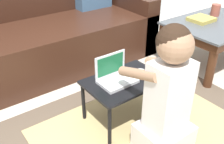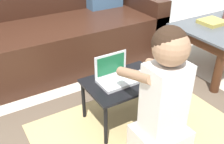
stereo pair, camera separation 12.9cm
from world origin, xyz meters
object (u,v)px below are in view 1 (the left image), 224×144
(laptop_desk, at_px, (124,85))
(laptop, at_px, (116,77))
(cup_on_table, at_px, (216,10))
(person_seated, at_px, (168,94))
(coffee_table, at_px, (215,29))
(computer_mouse, at_px, (143,73))
(couch, at_px, (39,34))
(book_on_table, at_px, (201,19))

(laptop_desk, height_order, laptop, laptop)
(cup_on_table, bearing_deg, person_seated, -154.62)
(coffee_table, bearing_deg, person_seated, -156.86)
(computer_mouse, height_order, person_seated, person_seated)
(couch, relative_size, coffee_table, 2.42)
(person_seated, relative_size, book_on_table, 3.74)
(laptop_desk, relative_size, person_seated, 0.65)
(couch, height_order, computer_mouse, couch)
(person_seated, bearing_deg, couch, 95.85)
(computer_mouse, xyz_separation_m, person_seated, (-0.12, -0.32, 0.05))
(couch, xyz_separation_m, book_on_table, (1.22, -0.82, 0.12))
(laptop_desk, distance_m, person_seated, 0.36)
(cup_on_table, bearing_deg, coffee_table, -139.01)
(laptop_desk, relative_size, book_on_table, 2.42)
(coffee_table, distance_m, laptop_desk, 1.20)
(couch, distance_m, laptop_desk, 1.08)
(couch, bearing_deg, laptop_desk, -83.41)
(laptop, bearing_deg, computer_mouse, -13.03)
(cup_on_table, distance_m, book_on_table, 0.24)
(laptop, distance_m, computer_mouse, 0.20)
(coffee_table, distance_m, book_on_table, 0.16)
(laptop_desk, relative_size, cup_on_table, 4.70)
(computer_mouse, bearing_deg, cup_on_table, 14.05)
(coffee_table, height_order, laptop_desk, coffee_table)
(laptop_desk, xyz_separation_m, cup_on_table, (1.33, 0.28, 0.19))
(couch, relative_size, person_seated, 2.69)
(coffee_table, relative_size, laptop_desk, 1.72)
(computer_mouse, distance_m, person_seated, 0.35)
(laptop_desk, height_order, person_seated, person_seated)
(laptop, bearing_deg, cup_on_table, 10.41)
(couch, relative_size, laptop_desk, 4.16)
(person_seated, bearing_deg, computer_mouse, 70.29)
(cup_on_table, bearing_deg, couch, 151.12)
(person_seated, relative_size, cup_on_table, 7.27)
(laptop, height_order, computer_mouse, laptop)
(computer_mouse, bearing_deg, couch, 103.35)
(couch, height_order, book_on_table, couch)
(computer_mouse, bearing_deg, laptop, 166.97)
(book_on_table, bearing_deg, couch, 145.95)
(laptop_desk, bearing_deg, person_seated, -86.46)
(couch, relative_size, book_on_table, 10.07)
(computer_mouse, relative_size, person_seated, 0.14)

